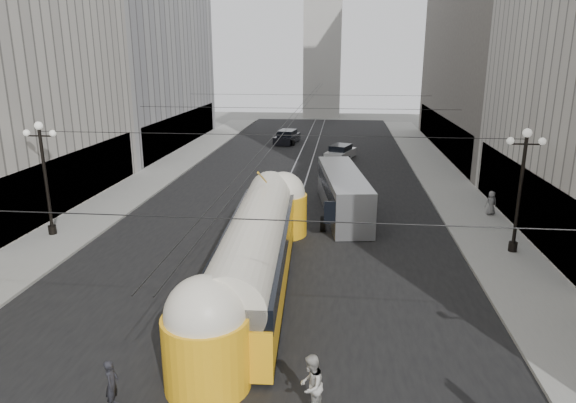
% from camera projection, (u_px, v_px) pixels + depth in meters
% --- Properties ---
extents(road, '(20.00, 85.00, 0.02)m').
position_uv_depth(road, '(296.00, 182.00, 41.81)').
color(road, black).
rests_on(road, ground).
extents(sidewalk_left, '(4.00, 72.00, 0.15)m').
position_uv_depth(sidewalk_left, '(168.00, 169.00, 46.37)').
color(sidewalk_left, gray).
rests_on(sidewalk_left, ground).
extents(sidewalk_right, '(4.00, 72.00, 0.15)m').
position_uv_depth(sidewalk_right, '(439.00, 175.00, 43.91)').
color(sidewalk_right, gray).
rests_on(sidewalk_right, ground).
extents(rail_left, '(0.12, 85.00, 0.04)m').
position_uv_depth(rail_left, '(287.00, 182.00, 41.89)').
color(rail_left, gray).
rests_on(rail_left, ground).
extents(rail_right, '(0.12, 85.00, 0.04)m').
position_uv_depth(rail_right, '(305.00, 182.00, 41.73)').
color(rail_right, gray).
rests_on(rail_right, ground).
extents(building_left_far, '(12.60, 28.60, 28.60)m').
position_uv_depth(building_left_far, '(124.00, 13.00, 54.75)').
color(building_left_far, '#999999').
rests_on(building_left_far, ground).
extents(distant_tower, '(6.00, 6.00, 31.36)m').
position_uv_depth(distant_tower, '(323.00, 23.00, 83.12)').
color(distant_tower, '#B2AFA8').
rests_on(distant_tower, ground).
extents(lamppost_left_mid, '(1.86, 0.44, 6.37)m').
position_uv_depth(lamppost_left_mid, '(45.00, 172.00, 28.21)').
color(lamppost_left_mid, black).
rests_on(lamppost_left_mid, sidewalk_left).
extents(lamppost_right_mid, '(1.86, 0.44, 6.37)m').
position_uv_depth(lamppost_right_mid, '(521.00, 184.00, 25.63)').
color(lamppost_right_mid, black).
rests_on(lamppost_right_mid, sidewalk_right).
extents(catenary, '(25.00, 72.00, 0.23)m').
position_uv_depth(catenary, '(297.00, 110.00, 39.22)').
color(catenary, black).
rests_on(catenary, ground).
extents(streetcar, '(3.41, 16.93, 3.72)m').
position_uv_depth(streetcar, '(256.00, 249.00, 22.29)').
color(streetcar, '#FFB216').
rests_on(streetcar, ground).
extents(city_bus, '(3.70, 10.99, 2.73)m').
position_uv_depth(city_bus, '(343.00, 191.00, 33.07)').
color(city_bus, gray).
rests_on(city_bus, ground).
extents(sedan_white_far, '(3.21, 4.88, 1.43)m').
position_uv_depth(sedan_white_far, '(340.00, 153.00, 50.87)').
color(sedan_white_far, white).
rests_on(sedan_white_far, ground).
extents(sedan_dark_far, '(2.78, 5.20, 1.56)m').
position_uv_depth(sedan_dark_far, '(287.00, 137.00, 60.01)').
color(sedan_dark_far, black).
rests_on(sedan_dark_far, ground).
extents(pedestrian_crossing_a, '(0.44, 0.60, 1.52)m').
position_uv_depth(pedestrian_crossing_a, '(112.00, 384.00, 14.86)').
color(pedestrian_crossing_a, black).
rests_on(pedestrian_crossing_a, ground).
extents(pedestrian_crossing_b, '(0.89, 1.04, 1.86)m').
position_uv_depth(pedestrian_crossing_b, '(311.00, 385.00, 14.52)').
color(pedestrian_crossing_b, '#AFACA3').
rests_on(pedestrian_crossing_b, ground).
extents(pedestrian_sidewalk_right, '(0.84, 0.64, 1.54)m').
position_uv_depth(pedestrian_sidewalk_right, '(491.00, 203.00, 32.50)').
color(pedestrian_sidewalk_right, slate).
rests_on(pedestrian_sidewalk_right, sidewalk_right).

